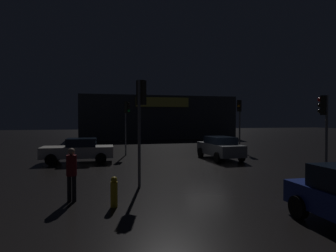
# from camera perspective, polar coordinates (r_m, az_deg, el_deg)

# --- Properties ---
(ground_plane) EXTENTS (120.00, 120.00, 0.00)m
(ground_plane) POSITION_cam_1_polar(r_m,az_deg,el_deg) (18.39, 7.39, -7.11)
(ground_plane) COLOR black
(store_building) EXTENTS (20.87, 8.45, 5.76)m
(store_building) POSITION_cam_1_polar(r_m,az_deg,el_deg) (42.31, -2.37, 1.64)
(store_building) COLOR #33383D
(store_building) RESTS_ON ground
(traffic_signal_main) EXTENTS (0.42, 0.42, 4.24)m
(traffic_signal_main) POSITION_cam_1_polar(r_m,az_deg,el_deg) (25.12, 13.54, 2.26)
(traffic_signal_main) COLOR #595B60
(traffic_signal_main) RESTS_ON ground
(traffic_signal_opposite) EXTENTS (0.41, 0.43, 4.00)m
(traffic_signal_opposite) POSITION_cam_1_polar(r_m,az_deg,el_deg) (22.15, -7.90, 2.31)
(traffic_signal_opposite) COLOR #595B60
(traffic_signal_opposite) RESTS_ON ground
(traffic_signal_cross_left) EXTENTS (0.42, 0.42, 4.26)m
(traffic_signal_cross_left) POSITION_cam_1_polar(r_m,az_deg,el_deg) (11.94, -5.22, 3.71)
(traffic_signal_cross_left) COLOR #595B60
(traffic_signal_cross_left) RESTS_ON ground
(traffic_signal_cross_right) EXTENTS (0.42, 0.42, 3.87)m
(traffic_signal_cross_right) POSITION_cam_1_polar(r_m,az_deg,el_deg) (16.58, 27.77, 1.72)
(traffic_signal_cross_right) COLOR #595B60
(traffic_signal_cross_right) RESTS_ON ground
(car_near) EXTENTS (1.96, 4.20, 1.53)m
(car_near) POSITION_cam_1_polar(r_m,az_deg,el_deg) (20.12, 9.95, -4.07)
(car_near) COLOR slate
(car_near) RESTS_ON ground
(car_crossing) EXTENTS (4.39, 2.11, 1.50)m
(car_crossing) POSITION_cam_1_polar(r_m,az_deg,el_deg) (19.22, -16.81, -4.48)
(car_crossing) COLOR silver
(car_crossing) RESTS_ON ground
(pedestrian) EXTENTS (0.42, 0.42, 1.76)m
(pedestrian) POSITION_cam_1_polar(r_m,az_deg,el_deg) (10.33, -18.04, -8.10)
(pedestrian) COLOR black
(pedestrian) RESTS_ON ground
(fire_hydrant) EXTENTS (0.22, 0.22, 0.94)m
(fire_hydrant) POSITION_cam_1_polar(r_m,az_deg,el_deg) (9.50, -10.33, -12.37)
(fire_hydrant) COLOR gold
(fire_hydrant) RESTS_ON ground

